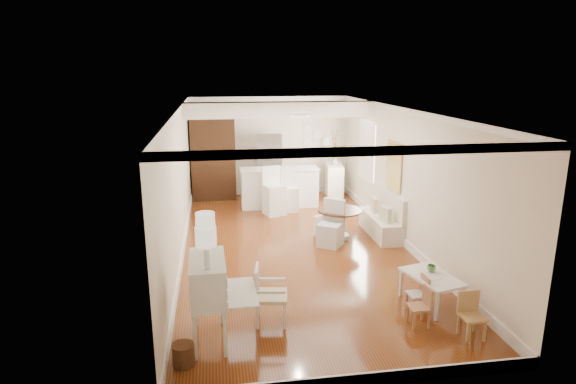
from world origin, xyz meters
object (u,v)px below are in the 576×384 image
object	(u,v)px
kids_chair_a	(419,306)
sideboard	(334,181)
bar_stool_left	(274,191)
slip_chair_near	(331,224)
fridge	(281,165)
kids_chair_b	(417,294)
breakfast_counter	(279,187)
slip_chair_far	(327,217)
kids_chair_c	(473,316)
pantry_cabinet	(213,158)
dining_table	(339,224)
wicker_basket	(184,355)
kids_table	(431,290)
secretary_bureau	(209,301)
bar_stool_right	(290,192)
gustavian_armchair	(271,295)

from	to	relation	value
kids_chair_a	sideboard	size ratio (longest dim) A/B	0.59
bar_stool_left	slip_chair_near	bearing A→B (deg)	-88.02
bar_stool_left	fridge	size ratio (longest dim) A/B	0.67
kids_chair_b	breakfast_counter	xyz separation A→B (m)	(-1.28, 5.98, 0.23)
slip_chair_far	bar_stool_left	world-z (taller)	bar_stool_left
kids_chair_c	slip_chair_far	world-z (taller)	slip_chair_far
pantry_cabinet	dining_table	bearing A→B (deg)	-54.78
wicker_basket	kids_chair_c	size ratio (longest dim) A/B	0.43
kids_chair_a	pantry_cabinet	distance (m)	8.02
kids_table	dining_table	world-z (taller)	dining_table
bar_stool_left	fridge	distance (m)	1.83
kids_table	sideboard	size ratio (longest dim) A/B	0.97
secretary_bureau	bar_stool_right	distance (m)	6.18
bar_stool_right	sideboard	distance (m)	1.88
secretary_bureau	pantry_cabinet	xyz separation A→B (m)	(0.10, 7.41, 0.56)
kids_chair_b	secretary_bureau	bearing A→B (deg)	-86.10
sideboard	fridge	bearing A→B (deg)	174.36
sideboard	slip_chair_far	bearing A→B (deg)	-98.58
wicker_basket	kids_chair_b	bearing A→B (deg)	14.14
gustavian_armchair	sideboard	size ratio (longest dim) A/B	0.87
kids_chair_a	kids_chair_c	bearing A→B (deg)	53.74
fridge	bar_stool_left	bearing A→B (deg)	-103.57
sideboard	kids_chair_c	bearing A→B (deg)	-81.60
kids_chair_b	breakfast_counter	bearing A→B (deg)	-170.58
kids_table	fridge	world-z (taller)	fridge
wicker_basket	breakfast_counter	distance (m)	7.17
kids_chair_c	kids_chair_a	bearing A→B (deg)	142.60
dining_table	sideboard	xyz separation A→B (m)	(0.72, 3.36, 0.15)
gustavian_armchair	pantry_cabinet	xyz separation A→B (m)	(-0.77, 7.05, 0.72)
breakfast_counter	pantry_cabinet	world-z (taller)	pantry_cabinet
breakfast_counter	slip_chair_near	bearing A→B (deg)	-78.23
slip_chair_near	fridge	world-z (taller)	fridge
bar_stool_left	bar_stool_right	bearing A→B (deg)	10.27
pantry_cabinet	bar_stool_left	bearing A→B (deg)	-50.50
secretary_bureau	kids_chair_c	world-z (taller)	secretary_bureau
sideboard	breakfast_counter	bearing A→B (deg)	-149.24
kids_chair_a	kids_chair_b	distance (m)	0.42
secretary_bureau	kids_table	size ratio (longest dim) A/B	1.22
dining_table	sideboard	distance (m)	3.44
kids_chair_a	sideboard	bearing A→B (deg)	175.38
pantry_cabinet	fridge	bearing A→B (deg)	-0.90
sideboard	gustavian_armchair	bearing A→B (deg)	-103.21
wicker_basket	pantry_cabinet	xyz separation A→B (m)	(0.42, 7.91, 1.01)
pantry_cabinet	bar_stool_right	bearing A→B (deg)	-39.48
gustavian_armchair	pantry_cabinet	size ratio (longest dim) A/B	0.37
kids_chair_b	sideboard	bearing A→B (deg)	174.09
kids_chair_c	fridge	size ratio (longest dim) A/B	0.36
kids_chair_c	sideboard	size ratio (longest dim) A/B	0.65
secretary_bureau	dining_table	distance (m)	4.59
gustavian_armchair	kids_table	xyz separation A→B (m)	(2.50, 0.15, -0.19)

